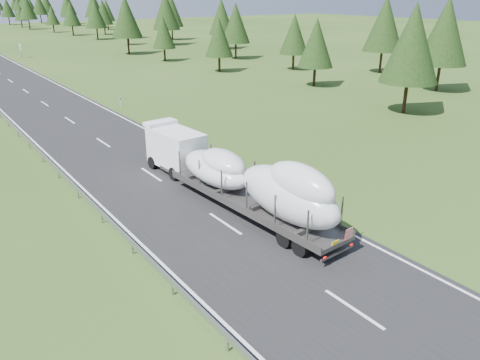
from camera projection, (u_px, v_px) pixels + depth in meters
ground at (225, 224)px, 25.09m from camera, size 400.00×400.00×0.00m
highway_sign at (20, 48)px, 88.59m from camera, size 0.08×0.90×2.60m
tree_line_right at (116, 11)px, 129.58m from camera, size 28.34×314.66×12.58m
boat_truck at (237, 174)px, 26.33m from camera, size 3.14×17.33×4.05m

